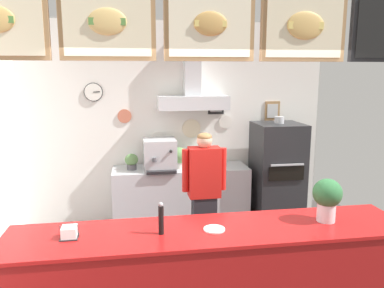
{
  "coord_description": "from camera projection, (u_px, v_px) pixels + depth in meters",
  "views": [
    {
      "loc": [
        -0.64,
        -3.3,
        2.32
      ],
      "look_at": [
        0.0,
        0.75,
        1.54
      ],
      "focal_mm": 35.6,
      "sensor_mm": 36.0,
      "label": 1
    }
  ],
  "objects": [
    {
      "name": "shop_worker",
      "position": [
        204.0,
        194.0,
        4.56
      ],
      "size": [
        0.53,
        0.22,
        1.62
      ],
      "rotation": [
        0.0,
        0.0,
        3.15
      ],
      "color": "#232328",
      "rests_on": "ground_plane"
    },
    {
      "name": "condiment_plate",
      "position": [
        214.0,
        229.0,
        3.21
      ],
      "size": [
        0.18,
        0.18,
        0.01
      ],
      "color": "white",
      "rests_on": "service_counter"
    },
    {
      "name": "napkin_holder",
      "position": [
        69.0,
        233.0,
        3.05
      ],
      "size": [
        0.15,
        0.14,
        0.11
      ],
      "color": "#262628",
      "rests_on": "service_counter"
    },
    {
      "name": "espresso_machine",
      "position": [
        160.0,
        154.0,
        5.45
      ],
      "size": [
        0.46,
        0.55,
        0.44
      ],
      "color": "#B7BABF",
      "rests_on": "back_prep_counter"
    },
    {
      "name": "potted_rosemary",
      "position": [
        132.0,
        161.0,
        5.43
      ],
      "size": [
        0.19,
        0.19,
        0.23
      ],
      "color": "#4C4C51",
      "rests_on": "back_prep_counter"
    },
    {
      "name": "potted_basil",
      "position": [
        180.0,
        156.0,
        5.52
      ],
      "size": [
        0.26,
        0.26,
        0.3
      ],
      "color": "beige",
      "rests_on": "back_prep_counter"
    },
    {
      "name": "potted_thyme",
      "position": [
        202.0,
        158.0,
        5.55
      ],
      "size": [
        0.23,
        0.23,
        0.25
      ],
      "color": "#9E563D",
      "rests_on": "back_prep_counter"
    },
    {
      "name": "back_wall_assembly",
      "position": [
        177.0,
        118.0,
        5.63
      ],
      "size": [
        4.62,
        2.75,
        3.07
      ],
      "color": "#9E9E99",
      "rests_on": "ground_plane"
    },
    {
      "name": "service_counter",
      "position": [
        211.0,
        283.0,
        3.32
      ],
      "size": [
        3.44,
        0.71,
        1.0
      ],
      "color": "maroon",
      "rests_on": "ground_plane"
    },
    {
      "name": "pepper_grinder",
      "position": [
        161.0,
        218.0,
        3.11
      ],
      "size": [
        0.04,
        0.04,
        0.27
      ],
      "color": "black",
      "rests_on": "service_counter"
    },
    {
      "name": "back_prep_counter",
      "position": [
        181.0,
        199.0,
        5.65
      ],
      "size": [
        1.97,
        0.6,
        0.94
      ],
      "color": "#B7BABF",
      "rests_on": "ground_plane"
    },
    {
      "name": "pizza_oven",
      "position": [
        277.0,
        175.0,
        5.69
      ],
      "size": [
        0.68,
        0.72,
        1.68
      ],
      "color": "#232326",
      "rests_on": "ground_plane"
    },
    {
      "name": "basil_vase",
      "position": [
        327.0,
        198.0,
        3.36
      ],
      "size": [
        0.26,
        0.26,
        0.39
      ],
      "color": "silver",
      "rests_on": "service_counter"
    }
  ]
}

